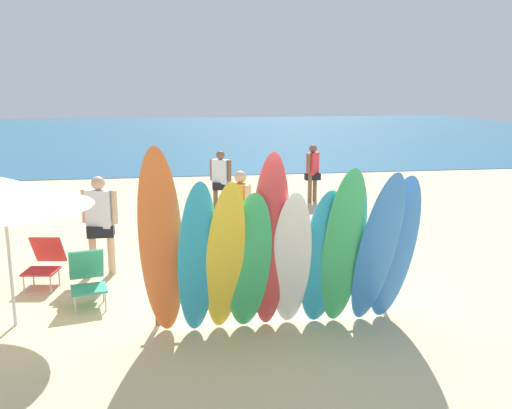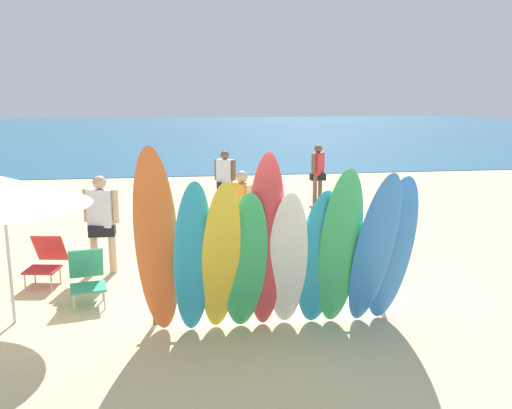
{
  "view_description": "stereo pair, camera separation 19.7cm",
  "coord_description": "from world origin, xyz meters",
  "views": [
    {
      "loc": [
        -1.42,
        -7.16,
        3.16
      ],
      "look_at": [
        0.0,
        1.65,
        1.27
      ],
      "focal_mm": 39.1,
      "sensor_mm": 36.0,
      "label": 1
    },
    {
      "loc": [
        -1.22,
        -7.19,
        3.16
      ],
      "look_at": [
        0.0,
        1.65,
        1.27
      ],
      "focal_mm": 39.1,
      "sensor_mm": 36.0,
      "label": 2
    }
  ],
  "objects": [
    {
      "name": "surfboard_orange_0",
      "position": [
        -1.52,
        -0.62,
        1.27
      ],
      "size": [
        0.6,
        1.0,
        2.55
      ],
      "primitive_type": "ellipsoid",
      "rotation": [
        0.34,
        0.0,
        -0.07
      ],
      "color": "orange",
      "rests_on": "ground"
    },
    {
      "name": "surfboard_green_7",
      "position": [
        0.75,
        -0.65,
        1.13
      ],
      "size": [
        0.6,
        0.98,
        2.26
      ],
      "primitive_type": "ellipsoid",
      "rotation": [
        0.38,
        0.0,
        -0.08
      ],
      "color": "#38B266",
      "rests_on": "ground"
    },
    {
      "name": "surfboard_red_4",
      "position": [
        -0.19,
        -0.58,
        1.23
      ],
      "size": [
        0.54,
        0.91,
        2.45
      ],
      "primitive_type": "ellipsoid",
      "rotation": [
        0.32,
        0.0,
        -0.07
      ],
      "color": "#D13D42",
      "rests_on": "ground"
    },
    {
      "name": "beach_chair_red",
      "position": [
        -3.42,
        1.89,
        0.42
      ],
      "size": [
        0.61,
        0.81,
        0.79
      ],
      "rotation": [
        0.0,
        0.0,
        -0.16
      ],
      "color": "#B7B7BC",
      "rests_on": "ground"
    },
    {
      "name": "surfboard_yellow_2",
      "position": [
        -0.76,
        -0.65,
        1.07
      ],
      "size": [
        0.56,
        1.03,
        2.14
      ],
      "primitive_type": "ellipsoid",
      "rotation": [
        0.41,
        0.0,
        0.08
      ],
      "color": "yellow",
      "rests_on": "ground"
    },
    {
      "name": "beach_chair_blue",
      "position": [
        -2.63,
        0.94,
        0.43
      ],
      "size": [
        0.63,
        0.79,
        0.81
      ],
      "rotation": [
        0.0,
        0.0,
        0.19
      ],
      "color": "#B7B7BC",
      "rests_on": "ground"
    },
    {
      "name": "beachgoer_by_water",
      "position": [
        -2.57,
        2.35,
        0.98
      ],
      "size": [
        0.61,
        0.35,
        1.7
      ],
      "rotation": [
        0.0,
        0.0,
        5.95
      ],
      "color": "tan",
      "rests_on": "ground"
    },
    {
      "name": "surfboard_blue_8",
      "position": [
        1.17,
        -0.71,
        1.11
      ],
      "size": [
        0.55,
        1.05,
        2.22
      ],
      "primitive_type": "ellipsoid",
      "rotation": [
        0.42,
        0.0,
        0.04
      ],
      "color": "#337AD1",
      "rests_on": "ground"
    },
    {
      "name": "beachgoer_photographing",
      "position": [
        -0.1,
        6.66,
        0.92
      ],
      "size": [
        0.51,
        0.4,
        1.61
      ],
      "rotation": [
        0.0,
        0.0,
        2.52
      ],
      "color": "brown",
      "rests_on": "ground"
    },
    {
      "name": "surfboard_green_3",
      "position": [
        -0.45,
        -0.57,
        0.99
      ],
      "size": [
        0.6,
        0.83,
        1.98
      ],
      "primitive_type": "ellipsoid",
      "rotation": [
        0.36,
        0.0,
        0.05
      ],
      "color": "#38B266",
      "rests_on": "ground"
    },
    {
      "name": "beachgoer_near_rack",
      "position": [
        2.58,
        7.77,
        0.92
      ],
      "size": [
        0.43,
        0.48,
        1.6
      ],
      "rotation": [
        0.0,
        0.0,
        0.86
      ],
      "color": "brown",
      "rests_on": "ground"
    },
    {
      "name": "surfboard_rack",
      "position": [
        0.0,
        0.0,
        0.52
      ],
      "size": [
        3.34,
        0.07,
        0.65
      ],
      "color": "brown",
      "rests_on": "ground"
    },
    {
      "name": "surfboard_teal_6",
      "position": [
        0.51,
        -0.54,
        0.99
      ],
      "size": [
        0.55,
        0.76,
        1.97
      ],
      "primitive_type": "ellipsoid",
      "rotation": [
        0.34,
        0.0,
        -0.0
      ],
      "color": "#289EC6",
      "rests_on": "ground"
    },
    {
      "name": "ocean_water",
      "position": [
        0.0,
        32.76,
        0.01
      ],
      "size": [
        60.0,
        40.0,
        0.02
      ],
      "primitive_type": "cube",
      "color": "#235B7F",
      "rests_on": "ground"
    },
    {
      "name": "surfboard_blue_9",
      "position": [
        1.47,
        -0.56,
        1.07
      ],
      "size": [
        0.57,
        0.83,
        2.13
      ],
      "primitive_type": "ellipsoid",
      "rotation": [
        0.34,
        0.0,
        0.02
      ],
      "color": "#337AD1",
      "rests_on": "ground"
    },
    {
      "name": "surfboard_teal_1",
      "position": [
        -1.1,
        -0.65,
        1.08
      ],
      "size": [
        0.54,
        0.94,
        2.15
      ],
      "primitive_type": "ellipsoid",
      "rotation": [
        0.38,
        0.0,
        0.07
      ],
      "color": "#289EC6",
      "rests_on": "ground"
    },
    {
      "name": "ground",
      "position": [
        0.0,
        14.0,
        0.0
      ],
      "size": [
        60.0,
        60.0,
        0.0
      ],
      "primitive_type": "plane",
      "color": "#D3BC8C"
    },
    {
      "name": "beachgoer_midbeach",
      "position": [
        -0.1,
        2.86,
        0.95
      ],
      "size": [
        0.43,
        0.59,
        1.66
      ],
      "rotation": [
        0.0,
        0.0,
        1.92
      ],
      "color": "tan",
      "rests_on": "ground"
    },
    {
      "name": "beach_umbrella",
      "position": [
        -3.52,
        0.31,
        1.83
      ],
      "size": [
        2.26,
        2.26,
        2.03
      ],
      "color": "silver",
      "rests_on": "ground"
    },
    {
      "name": "surfboard_white_5",
      "position": [
        0.1,
        -0.54,
        0.98
      ],
      "size": [
        0.58,
        0.88,
        1.96
      ],
      "primitive_type": "ellipsoid",
      "rotation": [
        0.38,
        0.0,
        -0.1
      ],
      "color": "white",
      "rests_on": "ground"
    }
  ]
}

